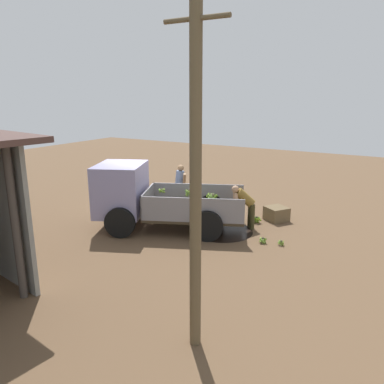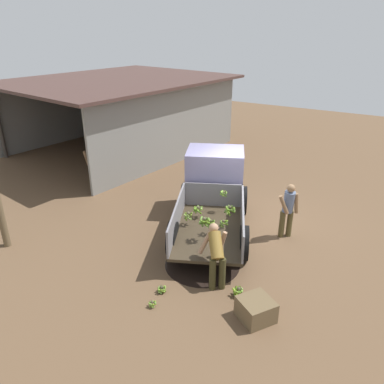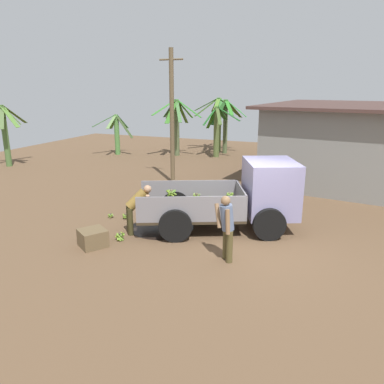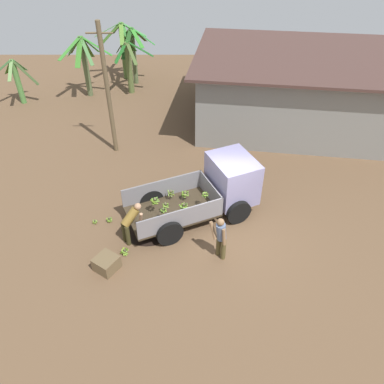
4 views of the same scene
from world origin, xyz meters
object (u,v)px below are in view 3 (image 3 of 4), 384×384
(banana_bunch_on_ground_2, at_px, (126,216))
(wooden_crate_0, at_px, (93,238))
(person_bystander_near_shed, at_px, (283,166))
(banana_bunch_on_ground_0, at_px, (111,215))
(cargo_truck, at_px, (253,194))
(banana_bunch_on_ground_1, at_px, (120,236))
(person_foreground_visitor, at_px, (227,225))
(person_worker_loading, at_px, (137,206))
(utility_pole, at_px, (172,117))

(banana_bunch_on_ground_2, bearing_deg, wooden_crate_0, -81.94)
(person_bystander_near_shed, relative_size, banana_bunch_on_ground_2, 6.81)
(banana_bunch_on_ground_0, xyz_separation_m, wooden_crate_0, (0.79, -2.02, 0.14))
(person_bystander_near_shed, relative_size, banana_bunch_on_ground_0, 8.43)
(cargo_truck, xyz_separation_m, banana_bunch_on_ground_1, (-3.11, -2.25, -0.92))
(person_foreground_visitor, distance_m, person_worker_loading, 2.96)
(person_foreground_visitor, distance_m, banana_bunch_on_ground_1, 3.12)
(utility_pole, distance_m, banana_bunch_on_ground_0, 5.56)
(banana_bunch_on_ground_1, bearing_deg, cargo_truck, 35.87)
(person_foreground_visitor, bearing_deg, banana_bunch_on_ground_2, -61.73)
(banana_bunch_on_ground_1, bearing_deg, person_bystander_near_shed, 66.43)
(cargo_truck, relative_size, wooden_crate_0, 7.44)
(cargo_truck, relative_size, banana_bunch_on_ground_1, 16.83)
(person_worker_loading, xyz_separation_m, banana_bunch_on_ground_0, (-1.42, 0.77, -0.72))
(person_foreground_visitor, distance_m, banana_bunch_on_ground_2, 4.20)
(cargo_truck, xyz_separation_m, wooden_crate_0, (-3.57, -2.84, -0.82))
(banana_bunch_on_ground_0, relative_size, wooden_crate_0, 0.28)
(cargo_truck, height_order, wooden_crate_0, cargo_truck)
(cargo_truck, height_order, banana_bunch_on_ground_2, cargo_truck)
(banana_bunch_on_ground_1, relative_size, banana_bunch_on_ground_2, 1.27)
(person_foreground_visitor, relative_size, banana_bunch_on_ground_1, 5.69)
(cargo_truck, bearing_deg, banana_bunch_on_ground_1, -168.02)
(cargo_truck, distance_m, utility_pole, 6.22)
(person_foreground_visitor, height_order, person_worker_loading, person_foreground_visitor)
(banana_bunch_on_ground_0, bearing_deg, person_worker_loading, -28.56)
(person_worker_loading, height_order, banana_bunch_on_ground_1, person_worker_loading)
(cargo_truck, distance_m, banana_bunch_on_ground_0, 4.54)
(banana_bunch_on_ground_2, height_order, wooden_crate_0, wooden_crate_0)
(utility_pole, relative_size, banana_bunch_on_ground_0, 30.19)
(cargo_truck, xyz_separation_m, person_bystander_near_shed, (0.12, 5.15, -0.19))
(utility_pole, relative_size, person_bystander_near_shed, 3.58)
(person_foreground_visitor, height_order, person_bystander_near_shed, person_foreground_visitor)
(utility_pole, xyz_separation_m, person_bystander_near_shed, (4.51, 1.11, -1.96))
(person_foreground_visitor, bearing_deg, wooden_crate_0, -30.43)
(cargo_truck, relative_size, person_worker_loading, 3.47)
(person_worker_loading, distance_m, person_bystander_near_shed, 7.40)
(banana_bunch_on_ground_2, xyz_separation_m, wooden_crate_0, (0.30, -2.12, 0.13))
(person_bystander_near_shed, xyz_separation_m, wooden_crate_0, (-3.69, -7.99, -0.63))
(banana_bunch_on_ground_0, relative_size, banana_bunch_on_ground_1, 0.64)
(person_foreground_visitor, distance_m, person_bystander_near_shed, 7.50)
(person_worker_loading, xyz_separation_m, banana_bunch_on_ground_2, (-0.93, 0.87, -0.72))
(banana_bunch_on_ground_0, bearing_deg, person_bystander_near_shed, 53.07)
(person_worker_loading, xyz_separation_m, banana_bunch_on_ground_1, (-0.17, -0.66, -0.69))
(banana_bunch_on_ground_2, relative_size, wooden_crate_0, 0.35)
(person_worker_loading, bearing_deg, person_foreground_visitor, -53.29)
(person_foreground_visitor, relative_size, wooden_crate_0, 2.52)
(cargo_truck, xyz_separation_m, banana_bunch_on_ground_0, (-4.36, -0.81, -0.96))
(person_bystander_near_shed, relative_size, wooden_crate_0, 2.38)
(banana_bunch_on_ground_0, xyz_separation_m, banana_bunch_on_ground_2, (0.49, 0.10, 0.01))
(person_foreground_visitor, height_order, banana_bunch_on_ground_1, person_foreground_visitor)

